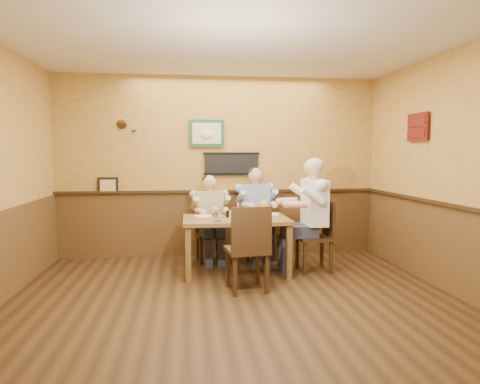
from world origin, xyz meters
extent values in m
plane|color=#301F0E|center=(0.00, 0.00, 0.00)|extent=(5.00, 5.00, 0.00)
cube|color=silver|center=(0.00, 0.00, 2.80)|extent=(5.00, 5.00, 0.02)
cube|color=gold|center=(0.00, 2.50, 1.40)|extent=(5.00, 0.02, 2.80)
cube|color=gold|center=(0.00, -2.50, 1.40)|extent=(5.00, 0.02, 2.80)
cube|color=gold|center=(2.50, 0.00, 1.40)|extent=(0.02, 5.00, 2.80)
cube|color=brown|center=(0.00, 2.48, 0.50)|extent=(5.00, 0.02, 1.00)
cube|color=brown|center=(2.48, 0.00, 0.50)|extent=(0.02, 5.00, 1.00)
cube|color=black|center=(0.19, 2.46, 1.45)|extent=(0.88, 0.03, 0.34)
cube|color=#1B502C|center=(-0.20, 2.46, 1.92)|extent=(0.54, 0.03, 0.42)
cube|color=black|center=(-1.70, 2.46, 1.12)|extent=(0.30, 0.03, 0.26)
cube|color=maroon|center=(2.46, 1.05, 1.95)|extent=(0.03, 0.48, 0.36)
cube|color=brown|center=(0.14, 1.44, 0.72)|extent=(1.40, 0.90, 0.05)
cube|color=brown|center=(-0.50, 1.05, 0.35)|extent=(0.07, 0.07, 0.70)
cube|color=brown|center=(0.78, 1.05, 0.35)|extent=(0.07, 0.07, 0.70)
cube|color=brown|center=(-0.50, 1.83, 0.35)|extent=(0.07, 0.07, 0.70)
cube|color=brown|center=(0.78, 1.83, 0.35)|extent=(0.07, 0.07, 0.70)
cylinder|color=silver|center=(-0.13, 1.16, 0.82)|extent=(0.10, 0.10, 0.13)
cylinder|color=silver|center=(0.30, 1.18, 0.82)|extent=(0.12, 0.12, 0.13)
cylinder|color=black|center=(0.48, 1.17, 0.80)|extent=(0.09, 0.09, 0.10)
cylinder|color=red|center=(0.17, 1.46, 0.84)|extent=(0.05, 0.05, 0.18)
cylinder|color=white|center=(0.07, 1.50, 0.80)|extent=(0.05, 0.05, 0.09)
cylinder|color=black|center=(0.03, 1.48, 0.80)|extent=(0.05, 0.05, 0.09)
cylinder|color=white|center=(-0.30, 1.60, 0.76)|extent=(0.30, 0.30, 0.02)
cylinder|color=white|center=(0.66, 1.67, 0.76)|extent=(0.28, 0.28, 0.02)
camera|label=1|loc=(-0.51, -4.20, 1.60)|focal=32.00mm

